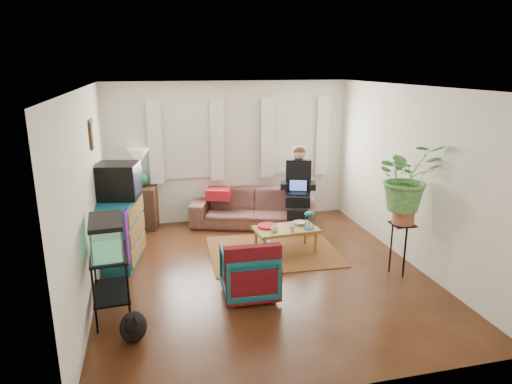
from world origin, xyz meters
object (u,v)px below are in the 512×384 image
object	(u,v)px
sofa	(254,202)
dresser	(118,231)
armchair	(249,270)
coffee_table	(286,240)
side_table	(142,207)
aquarium_stand	(111,285)
plant_stand	(400,249)

from	to	relation	value
sofa	dresser	world-z (taller)	dresser
armchair	coffee_table	world-z (taller)	armchair
sofa	armchair	distance (m)	2.70
dresser	side_table	bearing A→B (deg)	88.44
armchair	sofa	bearing A→B (deg)	-102.77
side_table	aquarium_stand	world-z (taller)	aquarium_stand
sofa	coffee_table	xyz separation A→B (m)	(0.19, -1.39, -0.24)
dresser	aquarium_stand	world-z (taller)	dresser
dresser	armchair	distance (m)	2.24
side_table	coffee_table	distance (m)	2.79
sofa	dresser	size ratio (longest dim) A/B	2.08
side_table	armchair	bearing A→B (deg)	-65.78
dresser	armchair	xyz separation A→B (m)	(1.67, -1.49, -0.14)
plant_stand	aquarium_stand	bearing A→B (deg)	-176.23
aquarium_stand	sofa	bearing A→B (deg)	45.12
sofa	aquarium_stand	xyz separation A→B (m)	(-2.35, -2.75, -0.04)
dresser	aquarium_stand	distance (m)	1.62
side_table	aquarium_stand	xyz separation A→B (m)	(-0.35, -3.08, 0.02)
side_table	aquarium_stand	bearing A→B (deg)	-96.48
aquarium_stand	plant_stand	world-z (taller)	aquarium_stand
aquarium_stand	side_table	bearing A→B (deg)	79.16
side_table	dresser	xyz separation A→B (m)	(-0.34, -1.46, 0.10)
dresser	coffee_table	world-z (taller)	dresser
sofa	side_table	bearing A→B (deg)	-170.90
plant_stand	coffee_table	bearing A→B (deg)	140.64
aquarium_stand	coffee_table	xyz separation A→B (m)	(2.54, 1.36, -0.20)
coffee_table	plant_stand	distance (m)	1.75
aquarium_stand	coffee_table	world-z (taller)	aquarium_stand
sofa	coffee_table	distance (m)	1.42
sofa	dresser	bearing A→B (deg)	-135.68
coffee_table	plant_stand	size ratio (longest dim) A/B	1.30
armchair	plant_stand	world-z (taller)	plant_stand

